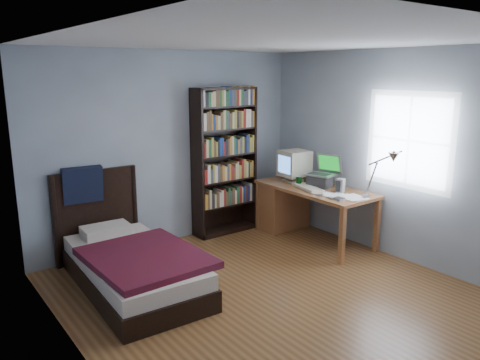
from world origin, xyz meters
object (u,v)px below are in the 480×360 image
at_px(desk_lamp, 389,162).
at_px(bed, 130,262).
at_px(laptop, 321,178).
at_px(keyboard, 308,188).
at_px(speaker, 341,186).
at_px(desk, 290,202).
at_px(bookshelf, 225,161).
at_px(soda_can, 299,181).
at_px(crt_monitor, 294,164).

distance_m(desk_lamp, bed, 3.04).
xyz_separation_m(laptop, keyboard, (-0.22, 0.02, -0.10)).
xyz_separation_m(keyboard, speaker, (0.21, -0.37, 0.07)).
bearing_deg(desk, bookshelf, 145.04).
relative_size(desk, laptop, 3.82).
bearing_deg(desk_lamp, soda_can, 94.51).
bearing_deg(laptop, speaker, -91.25).
bearing_deg(bed, soda_can, -0.12).
distance_m(soda_can, bookshelf, 1.06).
distance_m(laptop, soda_can, 0.30).
bearing_deg(keyboard, soda_can, 97.80).
bearing_deg(bookshelf, desk, -34.96).
xyz_separation_m(desk, crt_monitor, (0.03, -0.01, 0.56)).
distance_m(crt_monitor, keyboard, 0.53).
xyz_separation_m(laptop, bookshelf, (-0.85, 1.02, 0.17)).
bearing_deg(soda_can, laptop, -47.18).
xyz_separation_m(crt_monitor, speaker, (0.04, -0.82, -0.16)).
bearing_deg(desk_lamp, bed, 152.61).
bearing_deg(bookshelf, laptop, -50.22).
xyz_separation_m(bookshelf, bed, (-1.79, -0.80, -0.76)).
distance_m(crt_monitor, soda_can, 0.35).
xyz_separation_m(crt_monitor, soda_can, (-0.15, -0.26, -0.18)).
bearing_deg(soda_can, speaker, -71.28).
relative_size(soda_can, bookshelf, 0.06).
xyz_separation_m(crt_monitor, keyboard, (-0.17, -0.45, -0.23)).
xyz_separation_m(desk, laptop, (0.09, -0.48, 0.43)).
height_order(desk_lamp, speaker, desk_lamp).
bearing_deg(bed, crt_monitor, 5.64).
bearing_deg(speaker, keyboard, 101.26).
distance_m(desk, bed, 2.58).
bearing_deg(keyboard, crt_monitor, 83.30).
relative_size(soda_can, bed, 0.06).
height_order(desk_lamp, bed, desk_lamp).
height_order(desk, desk_lamp, desk_lamp).
bearing_deg(bed, desk, 5.96).
relative_size(speaker, bookshelf, 0.09).
xyz_separation_m(speaker, bed, (-2.63, 0.57, -0.56)).
xyz_separation_m(crt_monitor, desk_lamp, (-0.04, -1.58, 0.27)).
bearing_deg(keyboard, bookshelf, 135.91).
height_order(desk_lamp, bookshelf, bookshelf).
height_order(desk, laptop, laptop).
distance_m(desk_lamp, soda_can, 1.40).
relative_size(laptop, desk_lamp, 0.67).
distance_m(desk, laptop, 0.65).
distance_m(desk_lamp, keyboard, 1.24).
xyz_separation_m(laptop, soda_can, (-0.20, 0.21, -0.05)).
xyz_separation_m(keyboard, soda_can, (0.02, 0.19, 0.05)).
relative_size(desk, soda_can, 12.68).
xyz_separation_m(desk_lamp, bed, (-2.55, 1.32, -0.99)).
bearing_deg(bed, speaker, -12.11).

